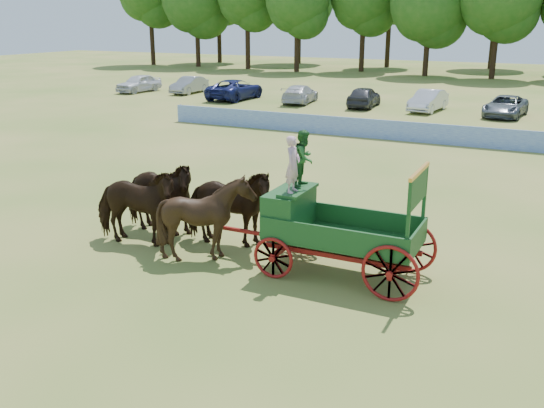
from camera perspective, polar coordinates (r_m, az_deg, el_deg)
The scene contains 8 objects.
ground at distance 17.22m, azimuth -4.12°, elevation -4.54°, with size 160.00×160.00×0.00m, color #A48D4A.
horse_lead_left at distance 17.78m, azimuth -12.77°, elevation -0.21°, with size 1.27×2.78×2.35m, color black.
horse_lead_right at distance 18.61m, azimuth -10.68°, elevation 0.71°, with size 1.27×2.78×2.35m, color black.
horse_wheel_left at distance 16.44m, azimuth -6.19°, elevation -1.30°, with size 1.90×2.14×2.35m, color black.
horse_wheel_right at distance 17.33m, azimuth -4.27°, elevation -0.27°, with size 1.27×2.78×2.35m, color black.
farm_dray at distance 15.52m, azimuth 4.28°, elevation -0.84°, with size 6.00×2.00×3.62m.
sponsor_banner at distance 33.58m, azimuth 9.92°, elevation 6.96°, with size 26.00×0.08×1.05m, color #2046B1.
parked_cars at distance 46.33m, azimuth 6.11°, elevation 10.17°, with size 38.11×7.01×1.59m.
Camera 1 is at (8.08, -13.80, 6.38)m, focal length 40.00 mm.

